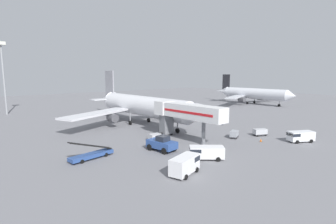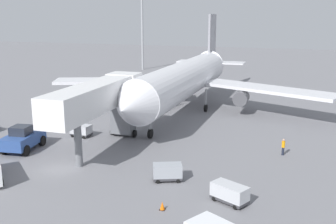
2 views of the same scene
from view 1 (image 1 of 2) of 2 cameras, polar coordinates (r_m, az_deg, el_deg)
ground_plane at (r=46.97m, az=7.83°, el=-7.83°), size 300.00×300.00×0.00m
airplane_at_gate at (r=68.13m, az=-6.05°, el=1.43°), size 43.32×43.08×14.09m
jet_bridge at (r=50.91m, az=3.55°, el=-0.17°), size 3.74×16.81×7.37m
pushback_tug at (r=44.51m, az=-1.34°, el=-7.00°), size 3.49×5.56×2.67m
belt_loader_truck at (r=42.24m, az=-16.55°, el=-8.86°), size 7.33×2.83×3.34m
service_van_far_left at (r=56.29m, az=27.15°, el=-4.72°), size 5.30×4.15×2.09m
service_van_outer_right at (r=34.62m, az=3.82°, el=-11.36°), size 5.22×3.35×2.40m
service_van_near_right at (r=40.63m, az=8.31°, el=-8.71°), size 5.33×5.03×2.02m
baggage_cart_mid_right at (r=58.65m, az=19.66°, el=-4.17°), size 3.11×2.43×1.46m
baggage_cart_rear_left at (r=51.31m, az=-2.95°, el=-5.49°), size 2.28×1.54×1.37m
baggage_cart_near_center at (r=55.10m, az=14.41°, el=-4.73°), size 2.78×2.19×1.47m
ground_crew_worker_foreground at (r=67.92m, az=11.96°, el=-2.12°), size 0.35×0.35×1.73m
safety_cone_alpha at (r=53.69m, az=19.81°, el=-5.85°), size 0.42×0.42×0.64m
airplane_background at (r=119.81m, az=18.12°, el=3.90°), size 38.02×37.85×12.98m
apron_light_mast at (r=98.57m, az=-32.73°, el=8.95°), size 2.40×2.40×23.16m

